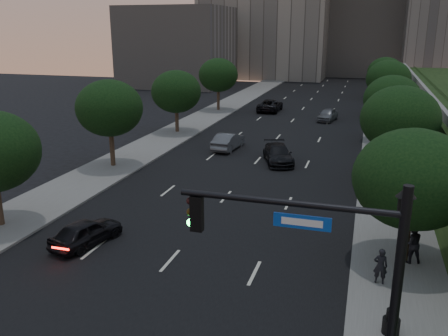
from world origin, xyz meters
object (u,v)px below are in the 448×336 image
(traffic_signal_mast, at_px, (347,309))
(street_lamp, at_px, (398,269))
(sedan_far_left, at_px, (270,105))
(pedestrian_a, at_px, (380,266))
(pedestrian_b, at_px, (412,243))
(sedan_near_left, at_px, (86,232))
(sedan_near_right, at_px, (278,154))
(sedan_mid_left, at_px, (228,141))
(sedan_far_right, at_px, (328,115))
(pedestrian_c, at_px, (413,211))

(traffic_signal_mast, distance_m, street_lamp, 4.93)
(sedan_far_left, relative_size, pedestrian_a, 3.59)
(street_lamp, distance_m, pedestrian_a, 3.84)
(traffic_signal_mast, distance_m, pedestrian_b, 10.95)
(pedestrian_b, bearing_deg, sedan_near_left, -8.46)
(pedestrian_b, bearing_deg, sedan_near_right, -76.81)
(traffic_signal_mast, height_order, sedan_mid_left, traffic_signal_mast)
(sedan_far_right, bearing_deg, sedan_near_left, -93.45)
(sedan_far_left, height_order, sedan_far_right, sedan_far_left)
(sedan_mid_left, height_order, pedestrian_a, pedestrian_a)
(traffic_signal_mast, bearing_deg, street_lamp, 72.07)
(traffic_signal_mast, height_order, pedestrian_b, traffic_signal_mast)
(sedan_near_right, relative_size, pedestrian_a, 3.18)
(sedan_near_left, relative_size, sedan_far_left, 0.70)
(sedan_far_right, distance_m, pedestrian_a, 36.96)
(traffic_signal_mast, height_order, sedan_near_right, traffic_signal_mast)
(sedan_near_right, relative_size, sedan_far_right, 1.16)
(traffic_signal_mast, relative_size, sedan_far_left, 1.26)
(sedan_mid_left, xyz_separation_m, sedan_far_right, (7.19, 16.18, -0.03))
(street_lamp, relative_size, pedestrian_c, 3.55)
(pedestrian_a, bearing_deg, traffic_signal_mast, 80.89)
(sedan_near_left, distance_m, sedan_near_right, 18.54)
(sedan_near_left, bearing_deg, pedestrian_b, -156.41)
(sedan_far_left, bearing_deg, sedan_near_left, 89.18)
(sedan_near_right, distance_m, pedestrian_c, 14.01)
(pedestrian_b, bearing_deg, sedan_far_right, -96.28)
(sedan_mid_left, distance_m, sedan_far_left, 20.71)
(traffic_signal_mast, height_order, pedestrian_c, traffic_signal_mast)
(sedan_mid_left, xyz_separation_m, sedan_far_left, (-0.47, 20.70, 0.02))
(street_lamp, relative_size, sedan_mid_left, 1.24)
(sedan_near_left, height_order, sedan_near_right, sedan_near_right)
(sedan_near_left, distance_m, pedestrian_b, 15.40)
(sedan_near_right, bearing_deg, sedan_far_left, 83.57)
(traffic_signal_mast, bearing_deg, sedan_near_left, 147.95)
(sedan_mid_left, bearing_deg, street_lamp, 123.18)
(sedan_near_left, xyz_separation_m, sedan_near_right, (6.32, 17.43, 0.05))
(traffic_signal_mast, xyz_separation_m, pedestrian_b, (2.50, 10.34, -2.59))
(street_lamp, distance_m, sedan_near_left, 14.72)
(pedestrian_b, bearing_deg, traffic_signal_mast, 59.04)
(sedan_near_right, height_order, pedestrian_c, pedestrian_c)
(sedan_near_left, distance_m, pedestrian_a, 13.85)
(traffic_signal_mast, height_order, sedan_near_left, traffic_signal_mast)
(sedan_mid_left, relative_size, pedestrian_a, 2.94)
(sedan_near_right, height_order, pedestrian_b, pedestrian_b)
(sedan_near_left, relative_size, pedestrian_c, 2.46)
(pedestrian_b, relative_size, pedestrian_c, 1.18)
(pedestrian_b, bearing_deg, sedan_mid_left, -69.77)
(sedan_mid_left, bearing_deg, pedestrian_a, 126.35)
(pedestrian_a, bearing_deg, sedan_near_right, -67.63)
(sedan_mid_left, bearing_deg, traffic_signal_mast, 116.64)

